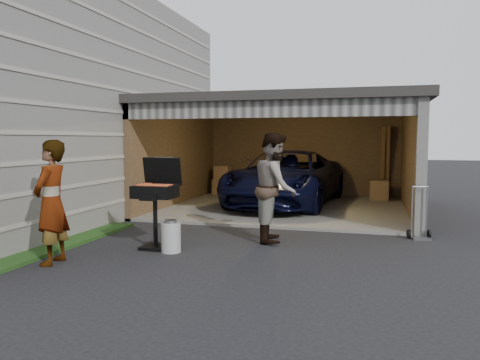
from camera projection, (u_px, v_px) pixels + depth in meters
The scene contains 9 objects.
ground at pixel (156, 270), 6.78m from camera, with size 80.00×80.00×0.00m, color black.
house at pixel (11, 106), 12.00m from camera, with size 7.00×11.00×5.50m, color #474744.
garage at pixel (289, 140), 12.92m from camera, with size 6.80×6.30×2.90m.
minivan at pixel (286, 180), 13.13m from camera, with size 2.52×5.46×1.52m, color black.
woman at pixel (51, 202), 7.05m from camera, with size 0.69×0.45×1.89m, color #C8E3FC.
man at pixel (275, 187), 8.65m from camera, with size 0.98×0.77×2.02m, color #472B1C.
bbq_grill at pixel (156, 195), 8.07m from camera, with size 0.71×0.62×1.57m.
propane_tank at pixel (171, 238), 7.84m from camera, with size 0.33×0.33×0.49m, color beige.
hand_truck at pixel (420, 229), 8.88m from camera, with size 0.45×0.39×1.02m.
Camera 1 is at (2.98, -6.06, 1.89)m, focal length 35.00 mm.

